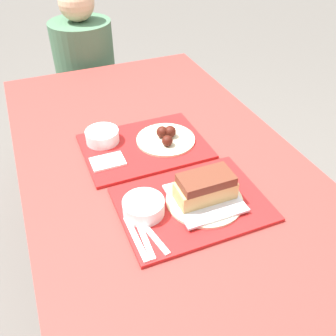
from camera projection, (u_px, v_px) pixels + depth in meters
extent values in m
plane|color=#605B56|center=(169.00, 299.00, 1.74)|extent=(12.00, 12.00, 0.00)
cube|color=maroon|center=(169.00, 176.00, 1.28)|extent=(0.96, 1.88, 0.04)
cylinder|color=maroon|center=(37.00, 156.00, 2.02)|extent=(0.07, 0.07, 0.73)
cylinder|color=maroon|center=(179.00, 124.00, 2.27)|extent=(0.07, 0.07, 0.73)
cube|color=maroon|center=(98.00, 105.00, 2.32)|extent=(0.91, 0.28, 0.04)
cylinder|color=maroon|center=(40.00, 149.00, 2.34)|extent=(0.06, 0.06, 0.41)
cylinder|color=maroon|center=(158.00, 123.00, 2.57)|extent=(0.06, 0.06, 0.41)
cube|color=red|center=(191.00, 204.00, 1.13)|extent=(0.44, 0.33, 0.01)
cube|color=red|center=(145.00, 146.00, 1.37)|extent=(0.44, 0.33, 0.01)
cylinder|color=white|center=(144.00, 207.00, 1.08)|extent=(0.12, 0.12, 0.05)
cylinder|color=beige|center=(143.00, 203.00, 1.07)|extent=(0.11, 0.11, 0.01)
cylinder|color=beige|center=(204.00, 200.00, 1.13)|extent=(0.23, 0.23, 0.01)
cube|color=silver|center=(205.00, 198.00, 1.13)|extent=(0.20, 0.20, 0.01)
cube|color=tan|center=(205.00, 190.00, 1.11)|extent=(0.18, 0.08, 0.05)
cube|color=brown|center=(206.00, 180.00, 1.08)|extent=(0.16, 0.09, 0.03)
cube|color=white|center=(144.00, 236.00, 1.02)|extent=(0.02, 0.17, 0.00)
cube|color=white|center=(151.00, 234.00, 1.03)|extent=(0.05, 0.17, 0.00)
cube|color=white|center=(136.00, 238.00, 1.02)|extent=(0.02, 0.17, 0.00)
cylinder|color=white|center=(102.00, 136.00, 1.37)|extent=(0.12, 0.12, 0.05)
cylinder|color=beige|center=(102.00, 132.00, 1.36)|extent=(0.11, 0.11, 0.01)
cylinder|color=beige|center=(166.00, 139.00, 1.39)|extent=(0.22, 0.22, 0.01)
sphere|color=#42140C|center=(170.00, 132.00, 1.38)|extent=(0.04, 0.04, 0.04)
sphere|color=#42140C|center=(162.00, 132.00, 1.38)|extent=(0.04, 0.04, 0.04)
sphere|color=#42140C|center=(167.00, 141.00, 1.34)|extent=(0.04, 0.04, 0.04)
cube|color=white|center=(108.00, 162.00, 1.28)|extent=(0.11, 0.08, 0.01)
cylinder|color=#477051|center=(85.00, 65.00, 2.14)|extent=(0.34, 0.34, 0.49)
sphere|color=tan|center=(76.00, 3.00, 1.93)|extent=(0.19, 0.19, 0.19)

